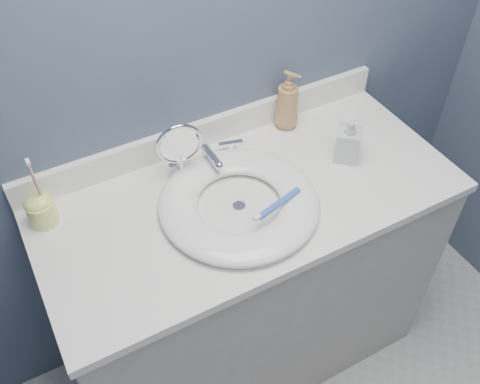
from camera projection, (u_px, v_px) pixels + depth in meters
back_wall at (202, 51)px, 1.47m from camera, size 2.20×0.02×2.40m
vanity_cabinet at (248, 286)px, 1.86m from camera, size 1.20×0.55×0.85m
countertop at (249, 198)px, 1.54m from camera, size 1.22×0.57×0.03m
backsplash at (208, 131)px, 1.66m from camera, size 1.22×0.02×0.09m
basin at (239, 203)px, 1.48m from camera, size 0.45×0.45×0.04m
drain at (239, 206)px, 1.49m from camera, size 0.04×0.04×0.01m
faucet at (208, 159)px, 1.60m from camera, size 0.25×0.13×0.07m
makeup_mirror at (180, 150)px, 1.50m from camera, size 0.14×0.08×0.20m
soap_bottle_amber at (288, 100)px, 1.68m from camera, size 0.11×0.11×0.20m
soap_bottle_clear at (349, 138)px, 1.59m from camera, size 0.10×0.10×0.15m
toothbrush_holder at (41, 209)px, 1.42m from camera, size 0.08×0.08×0.22m
toothbrush_lying at (277, 205)px, 1.44m from camera, size 0.17×0.06×0.02m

